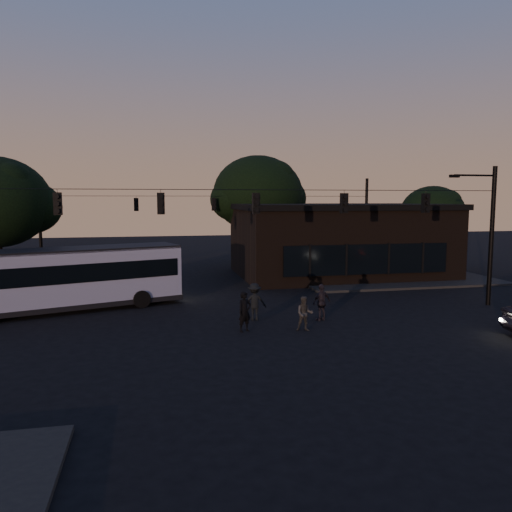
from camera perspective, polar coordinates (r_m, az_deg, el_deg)
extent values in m
plane|color=black|center=(21.00, 2.31, -9.38)|extent=(120.00, 120.00, 0.00)
cube|color=black|center=(38.06, 14.69, -2.29)|extent=(14.00, 10.00, 0.15)
cube|color=black|center=(35.20, -26.69, -3.47)|extent=(14.00, 10.00, 0.15)
cube|color=black|center=(38.37, 9.44, 1.56)|extent=(15.00, 10.00, 5.00)
cube|color=black|center=(38.24, 9.52, 5.59)|extent=(15.40, 10.40, 0.40)
cube|color=black|center=(33.75, 12.60, -0.37)|extent=(11.50, 0.18, 2.00)
cylinder|color=black|center=(42.70, 0.20, 1.46)|extent=(0.44, 0.44, 4.00)
ellipsoid|color=black|center=(42.54, 0.20, 7.11)|extent=(7.60, 7.60, 6.46)
cylinder|color=black|center=(44.27, 19.36, 0.62)|extent=(0.44, 0.44, 3.00)
ellipsoid|color=black|center=(44.08, 19.52, 4.70)|extent=(5.20, 5.20, 4.42)
cylinder|color=black|center=(34.00, -27.26, -0.89)|extent=(0.44, 0.44, 3.60)
cylinder|color=black|center=(29.74, 25.32, 2.03)|extent=(0.24, 0.24, 7.50)
cylinder|color=black|center=(24.10, 0.00, 7.58)|extent=(26.00, 0.03, 0.03)
cube|color=black|center=(23.90, -21.72, 5.57)|extent=(0.34, 0.30, 1.00)
cube|color=black|center=(23.57, -10.82, 5.91)|extent=(0.34, 0.30, 1.00)
cube|color=black|center=(24.10, 0.00, 6.04)|extent=(0.34, 0.30, 1.00)
cube|color=black|center=(25.42, 10.02, 5.96)|extent=(0.34, 0.30, 1.00)
cube|color=black|center=(27.43, 18.81, 5.75)|extent=(0.34, 0.30, 1.00)
cylinder|color=black|center=(40.41, -23.45, 3.13)|extent=(0.24, 0.24, 7.50)
cylinder|color=black|center=(43.53, 12.46, 3.71)|extent=(0.24, 0.24, 7.50)
cylinder|color=black|center=(39.88, -4.84, 6.84)|extent=(26.00, 0.03, 0.03)
cube|color=black|center=(39.58, -13.53, 5.74)|extent=(0.34, 0.30, 1.00)
cube|color=black|center=(39.89, -4.83, 5.90)|extent=(0.34, 0.30, 1.00)
cube|color=black|center=(41.08, 3.54, 5.93)|extent=(0.34, 0.30, 1.00)
cube|color=#8287A6|center=(27.50, -20.64, -2.14)|extent=(11.65, 6.06, 2.70)
cube|color=black|center=(27.47, -20.66, -1.60)|extent=(11.23, 5.96, 0.93)
cube|color=black|center=(27.34, -20.75, 0.66)|extent=(11.65, 6.06, 0.16)
cube|color=black|center=(27.75, -20.52, -5.10)|extent=(11.76, 6.15, 0.26)
cylinder|color=black|center=(27.27, -12.93, -4.83)|extent=(0.97, 0.54, 0.93)
cylinder|color=black|center=(29.71, -14.45, -3.94)|extent=(0.97, 0.54, 0.93)
imported|color=black|center=(21.82, -1.30, -6.37)|extent=(0.76, 0.66, 1.77)
imported|color=#2F2E2B|center=(22.06, 5.59, -6.57)|extent=(0.87, 0.75, 1.54)
imported|color=black|center=(23.98, 7.52, -5.27)|extent=(1.11, 0.79, 1.75)
imported|color=black|center=(23.87, -0.18, -5.24)|extent=(1.16, 0.69, 1.77)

